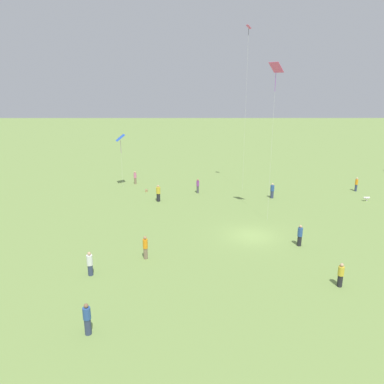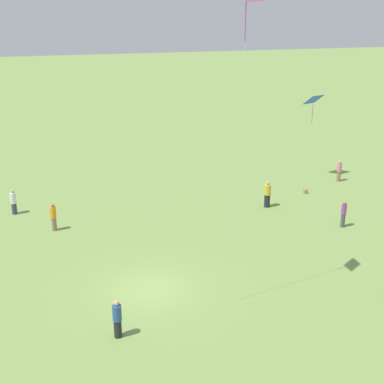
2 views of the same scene
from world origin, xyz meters
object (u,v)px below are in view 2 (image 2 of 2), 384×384
at_px(person_2, 53,217).
at_px(picnic_bag_0, 305,191).
at_px(person_6, 14,202).
at_px(kite_6, 313,101).
at_px(person_3, 117,319).
at_px(kite_2, 246,2).
at_px(person_8, 339,171).
at_px(person_5, 267,194).
at_px(person_4, 344,214).

distance_m(person_2, picnic_bag_0, 18.59).
distance_m(person_6, kite_6, 23.49).
distance_m(person_3, kite_2, 14.23).
height_order(person_6, picnic_bag_0, person_6).
xyz_separation_m(kite_2, kite_6, (-11.90, -16.16, -7.41)).
xyz_separation_m(person_6, picnic_bag_0, (-21.00, 1.46, -0.71)).
distance_m(person_3, kite_6, 25.67).
distance_m(person_2, person_8, 22.64).
relative_size(person_2, picnic_bag_0, 5.70).
height_order(person_3, person_5, person_5).
distance_m(person_2, person_5, 14.57).
height_order(kite_6, picnic_bag_0, kite_6).
distance_m(person_5, person_6, 17.42).
relative_size(person_3, person_4, 1.01).
xyz_separation_m(kite_6, picnic_bag_0, (1.78, 3.20, -6.16)).
bearing_deg(kite_2, picnic_bag_0, 62.66).
bearing_deg(person_2, kite_6, -15.21).
distance_m(person_3, picnic_bag_0, 21.62).
xyz_separation_m(person_3, person_5, (-12.20, -12.59, 0.03)).
bearing_deg(picnic_bag_0, person_4, 85.07).
bearing_deg(picnic_bag_0, person_3, 41.85).
bearing_deg(kite_6, kite_2, 79.58).
relative_size(person_2, person_8, 1.06).
bearing_deg(kite_2, person_6, 137.69).
height_order(person_4, kite_6, kite_6).
relative_size(person_5, person_6, 1.08).
relative_size(person_3, person_5, 0.95).
xyz_separation_m(person_3, person_8, (-19.93, -16.32, -0.03)).
bearing_deg(person_4, person_3, -113.16).
height_order(person_3, person_6, person_3).
relative_size(person_2, person_4, 1.03).
bearing_deg(person_6, kite_2, -13.44).
height_order(person_2, picnic_bag_0, person_2).
relative_size(person_3, kite_6, 0.26).
bearing_deg(person_4, kite_6, 115.72).
distance_m(person_4, picnic_bag_0, 6.41).
height_order(person_3, person_8, person_3).
xyz_separation_m(person_5, kite_2, (6.23, 11.14, 12.80)).
height_order(person_3, kite_6, kite_6).
bearing_deg(person_2, person_3, -108.99).
relative_size(person_6, kite_2, 0.12).
relative_size(person_4, person_6, 1.02).
bearing_deg(person_8, person_5, 41.62).
xyz_separation_m(person_4, kite_6, (-2.32, -9.54, 5.41)).
distance_m(person_4, person_5, 5.62).
xyz_separation_m(person_4, person_6, (20.46, -7.80, -0.04)).
bearing_deg(kite_2, person_5, 71.43).
distance_m(person_8, kite_6, 5.97).
bearing_deg(person_2, person_8, -19.71).
height_order(person_5, person_8, person_5).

